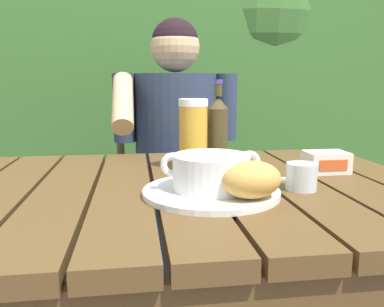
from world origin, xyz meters
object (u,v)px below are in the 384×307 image
beer_glass (193,134)px  table_knife (262,180)px  chair_near_diner (173,197)px  person_eating (176,151)px  water_glass_small (301,177)px  bread_roll (252,180)px  soup_bowl (211,171)px  beer_bottle (218,130)px  serving_plate (211,192)px  butter_tub (326,162)px

beer_glass → table_knife: (0.14, -0.15, -0.09)m
chair_near_diner → person_eating: person_eating is taller
beer_glass → table_knife: beer_glass is taller
water_glass_small → beer_glass: bearing=130.6°
person_eating → bread_roll: size_ratio=8.94×
chair_near_diner → soup_bowl: chair_near_diner is taller
soup_bowl → person_eating: bearing=89.7°
soup_bowl → bread_roll: (0.06, -0.08, -0.00)m
chair_near_diner → beer_bottle: size_ratio=3.98×
serving_plate → beer_glass: 0.26m
person_eating → serving_plate: bearing=-90.3°
soup_bowl → butter_tub: (0.34, 0.16, -0.02)m
water_glass_small → butter_tub: (0.13, 0.15, -0.00)m
serving_plate → table_knife: (0.14, 0.09, -0.00)m
bread_roll → beer_bottle: 0.36m
beer_bottle → person_eating: bearing=98.4°
table_knife → beer_glass: bearing=132.5°
soup_bowl → beer_bottle: 0.29m
soup_bowl → table_knife: bearing=33.4°
person_eating → water_glass_small: 0.76m
soup_bowl → water_glass_small: 0.20m
chair_near_diner → bread_roll: (0.06, -1.01, 0.33)m
soup_bowl → table_knife: soup_bowl is taller
bread_roll → water_glass_small: bread_roll is taller
chair_near_diner → person_eating: (-0.00, -0.20, 0.25)m
bread_roll → table_knife: 0.19m
chair_near_diner → serving_plate: (-0.01, -0.94, 0.29)m
butter_tub → beer_bottle: bearing=155.9°
bread_roll → serving_plate: bearing=130.6°
chair_near_diner → person_eating: size_ratio=0.77×
beer_bottle → water_glass_small: bearing=-64.5°
bread_roll → beer_bottle: beer_bottle is taller
chair_near_diner → serving_plate: bearing=-90.4°
beer_bottle → chair_near_diner: bearing=95.7°
serving_plate → butter_tub: butter_tub is taller
person_eating → butter_tub: (0.33, -0.58, 0.06)m
serving_plate → beer_bottle: beer_bottle is taller
butter_tub → beer_glass: bearing=166.3°
soup_bowl → water_glass_small: bearing=2.5°
chair_near_diner → table_knife: 0.90m
beer_bottle → table_knife: beer_bottle is taller
serving_plate → table_knife: serving_plate is taller
serving_plate → water_glass_small: (0.20, 0.01, 0.02)m
butter_tub → soup_bowl: bearing=-154.1°
beer_glass → water_glass_small: bearing=-49.4°
beer_glass → table_knife: bearing=-47.5°
bread_roll → butter_tub: 0.36m
table_knife → serving_plate: bearing=-146.6°
beer_glass → butter_tub: beer_glass is taller
chair_near_diner → butter_tub: chair_near_diner is taller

